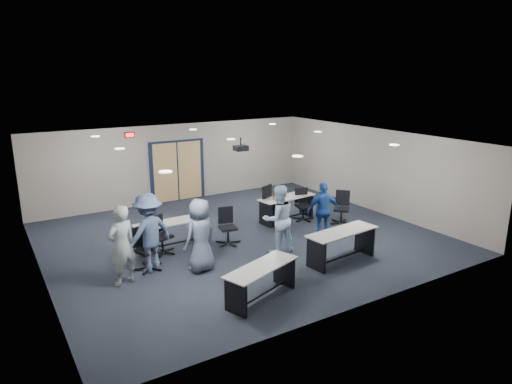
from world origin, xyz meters
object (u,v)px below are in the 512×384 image
chair_back_d (303,205)px  table_front_left (261,277)px  table_front_right (342,241)px  table_back_right (287,204)px  chair_back_b (228,226)px  chair_loose_right (342,208)px  person_plaid (200,235)px  person_navy (323,210)px  chair_back_a (162,235)px  table_back_left (168,230)px  chair_back_c (274,205)px  person_back (149,233)px  chair_loose_left (147,249)px  person_lightblue (279,219)px  person_gray (122,245)px

chair_back_d → table_front_left: bearing=-120.5°
table_front_right → table_back_right: table_back_right is taller
chair_back_b → chair_back_d: (2.93, 0.57, -0.00)m
table_front_left → chair_loose_right: size_ratio=1.85×
chair_back_b → person_plaid: 1.77m
chair_back_b → person_navy: size_ratio=0.62×
person_navy → chair_back_d: bearing=-90.0°
chair_back_a → chair_loose_right: 5.42m
table_front_right → table_back_left: bearing=131.4°
person_plaid → chair_back_c: bearing=-165.3°
chair_back_c → person_back: bearing=171.9°
chair_back_b → table_front_right: bearing=-42.3°
chair_loose_left → chair_loose_right: (6.02, 0.13, -0.01)m
chair_loose_left → person_plaid: 1.28m
table_back_left → person_plaid: person_plaid is taller
person_navy → person_plaid: bearing=20.9°
person_plaid → person_back: size_ratio=0.93×
table_front_left → chair_loose_right: (4.54, 2.71, 0.01)m
chair_loose_right → person_lightblue: size_ratio=0.57×
table_back_left → table_back_right: bearing=3.0°
chair_loose_right → person_plaid: person_plaid is taller
person_plaid → chair_back_d: bearing=-173.9°
table_front_left → person_back: 2.91m
table_back_right → chair_loose_right: table_back_right is taller
chair_back_a → person_lightblue: (2.55, -1.42, 0.39)m
chair_back_c → person_gray: bearing=173.3°
table_back_left → chair_back_d: bearing=-0.5°
chair_loose_right → chair_loose_left: bearing=-130.9°
table_front_left → chair_back_a: bearing=85.0°
table_front_right → person_gray: size_ratio=1.11×
table_back_right → person_back: (-4.77, -1.34, 0.39)m
table_back_right → person_lightblue: 2.55m
chair_back_c → person_plaid: size_ratio=0.67×
chair_back_a → chair_loose_right: bearing=-26.0°
chair_back_b → person_gray: bearing=-151.9°
chair_loose_left → person_lightblue: (3.17, -0.68, 0.36)m
table_front_left → table_back_left: (-0.57, 3.60, -0.01)m
table_back_right → person_plaid: 4.25m
chair_back_c → person_plaid: (-3.31, -1.94, 0.28)m
table_front_right → chair_loose_right: chair_loose_right is taller
chair_loose_right → person_plaid: bearing=-122.9°
table_front_left → person_navy: (3.29, 2.07, 0.30)m
chair_loose_right → person_back: 6.00m
table_front_right → chair_back_a: (-3.49, 2.72, -0.04)m
chair_back_d → chair_loose_left: 5.36m
table_front_right → chair_back_b: chair_back_b is taller
table_front_left → chair_back_c: chair_back_c is taller
chair_back_b → person_plaid: bearing=-127.7°
table_front_left → chair_back_a: 3.42m
person_gray → chair_loose_right: bearing=166.2°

